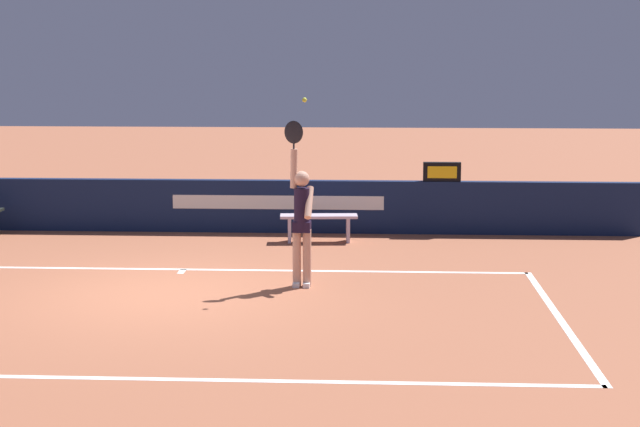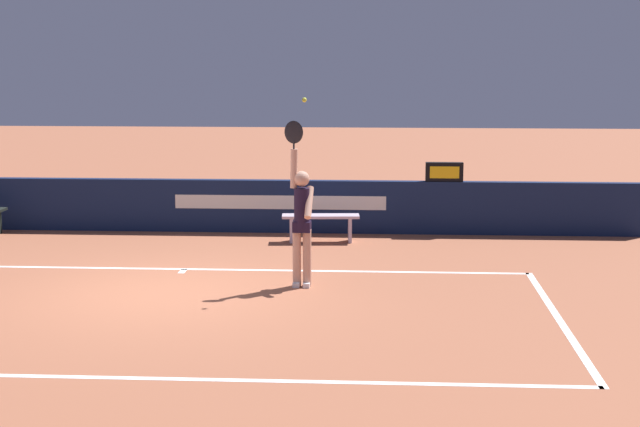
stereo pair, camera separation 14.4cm
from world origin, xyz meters
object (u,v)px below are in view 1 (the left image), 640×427
object	(u,v)px
speed_display	(442,172)
tennis_player	(302,218)
courtside_bench_near	(319,222)
tennis_ball	(304,100)

from	to	relation	value
speed_display	tennis_player	xyz separation A→B (m)	(-2.42, -4.38, -0.16)
speed_display	tennis_player	world-z (taller)	tennis_player
speed_display	courtside_bench_near	distance (m)	2.64
speed_display	tennis_ball	size ratio (longest dim) A/B	10.22
speed_display	courtside_bench_near	world-z (taller)	speed_display
tennis_ball	speed_display	bearing A→B (deg)	62.95
tennis_ball	courtside_bench_near	bearing A→B (deg)	89.68
tennis_player	tennis_ball	distance (m)	1.80
tennis_player	speed_display	bearing A→B (deg)	61.13
tennis_player	tennis_ball	world-z (taller)	tennis_ball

